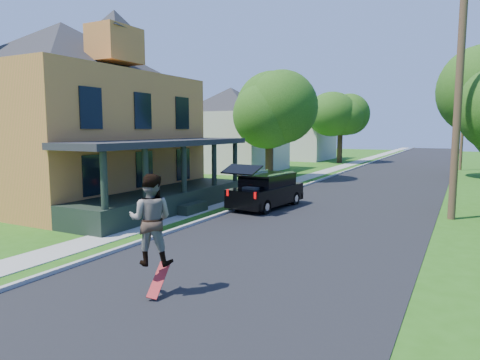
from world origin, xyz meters
The scene contains 15 objects.
ground centered at (0.00, 0.00, 0.00)m, with size 140.00×140.00×0.00m, color #265A12.
street centered at (0.00, 20.00, 0.00)m, with size 8.00×120.00×0.02m, color black.
curb centered at (-4.05, 20.00, 0.00)m, with size 0.15×120.00×0.12m, color #9B9A96.
sidewalk centered at (-5.60, 20.00, 0.00)m, with size 1.30×120.00×0.03m, color gray.
front_walk centered at (-9.50, 6.00, 0.00)m, with size 6.50×1.20×0.03m, color gray.
main_house centered at (-12.80, 5.99, 4.92)m, with size 15.56×15.56×10.10m.
neighbor_house_mid centered at (-13.50, 24.00, 4.19)m, with size 12.78×12.78×8.30m.
neighbor_house_far centered at (-13.50, 40.00, 4.19)m, with size 12.78×12.78×8.30m.
black_suv centered at (-3.13, 8.67, 0.80)m, with size 2.18×4.66×2.10m.
skateboarder centered at (-1.00, -2.00, 1.67)m, with size 1.18×1.07×1.96m.
skateboard centered at (-0.81, -2.02, 0.34)m, with size 0.34×0.74×0.64m.
tree_left_mid centered at (-7.57, 18.91, 4.96)m, with size 6.62×6.27×7.73m.
tree_left_far centered at (-7.18, 36.67, 5.72)m, with size 5.59×5.61×8.46m.
utility_pole_near centered at (4.50, 9.86, 5.29)m, with size 1.77×0.57×10.26m.
utility_pole_far centered at (4.50, 33.30, 4.67)m, with size 1.50×0.27×9.08m.
Camera 1 is at (4.88, -9.02, 3.59)m, focal length 32.00 mm.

